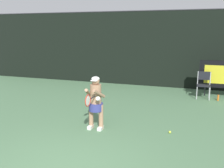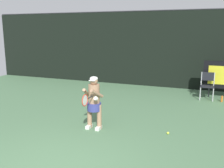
# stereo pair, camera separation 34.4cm
# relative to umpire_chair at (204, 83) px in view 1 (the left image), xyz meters

# --- Properties ---
(backdrop_screen) EXTENTS (18.00, 0.12, 3.66)m
(backdrop_screen) POSITION_rel_umpire_chair_xyz_m (-2.72, 1.68, 1.19)
(backdrop_screen) COLOR black
(backdrop_screen) RESTS_ON ground
(umpire_chair) EXTENTS (0.52, 0.44, 1.08)m
(umpire_chair) POSITION_rel_umpire_chair_xyz_m (0.00, 0.00, 0.00)
(umpire_chair) COLOR #B7B7BC
(umpire_chair) RESTS_ON ground
(water_bottle) EXTENTS (0.07, 0.07, 0.27)m
(water_bottle) POSITION_rel_umpire_chair_xyz_m (0.57, -0.20, -0.50)
(water_bottle) COLOR orange
(water_bottle) RESTS_ON ground
(tennis_player) EXTENTS (0.53, 0.61, 1.49)m
(tennis_player) POSITION_rel_umpire_chair_xyz_m (-2.89, -4.45, 0.20)
(tennis_player) COLOR white
(tennis_player) RESTS_ON ground
(tennis_racket) EXTENTS (0.03, 0.60, 0.31)m
(tennis_racket) POSITION_rel_umpire_chair_xyz_m (-2.83, -5.08, 0.38)
(tennis_racket) COLOR black
(tennis_ball_loose) EXTENTS (0.07, 0.07, 0.07)m
(tennis_ball_loose) POSITION_rel_umpire_chair_xyz_m (-0.87, -4.13, -0.58)
(tennis_ball_loose) COLOR #CCDB3D
(tennis_ball_loose) RESTS_ON ground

